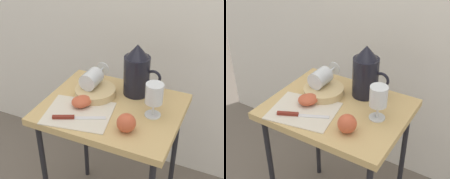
{
  "view_description": "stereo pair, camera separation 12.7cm",
  "coord_description": "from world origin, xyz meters",
  "views": [
    {
      "loc": [
        0.45,
        -0.99,
        1.41
      ],
      "look_at": [
        0.0,
        0.0,
        0.75
      ],
      "focal_mm": 51.52,
      "sensor_mm": 36.0,
      "label": 1
    },
    {
      "loc": [
        0.56,
        -0.93,
        1.41
      ],
      "look_at": [
        0.0,
        0.0,
        0.75
      ],
      "focal_mm": 51.52,
      "sensor_mm": 36.0,
      "label": 2
    }
  ],
  "objects": [
    {
      "name": "apple_half_left",
      "position": [
        -0.11,
        -0.05,
        0.69
      ],
      "size": [
        0.07,
        0.07,
        0.04
      ],
      "primitive_type": "ellipsoid",
      "color": "#C15133",
      "rests_on": "linen_napkin"
    },
    {
      "name": "pitcher",
      "position": [
        0.05,
        0.14,
        0.76
      ],
      "size": [
        0.16,
        0.11,
        0.23
      ],
      "color": "black",
      "rests_on": "table"
    },
    {
      "name": "knife",
      "position": [
        -0.11,
        -0.15,
        0.68
      ],
      "size": [
        0.19,
        0.1,
        0.01
      ],
      "color": "silver",
      "rests_on": "linen_napkin"
    },
    {
      "name": "apple_half_right",
      "position": [
        -0.12,
        -0.06,
        0.69
      ],
      "size": [
        0.07,
        0.07,
        0.04
      ],
      "primitive_type": "ellipsoid",
      "color": "#C15133",
      "rests_on": "linen_napkin"
    },
    {
      "name": "basket_tray",
      "position": [
        -0.1,
        0.05,
        0.68
      ],
      "size": [
        0.17,
        0.17,
        0.03
      ],
      "primitive_type": "cylinder",
      "color": "tan",
      "rests_on": "table"
    },
    {
      "name": "apple_whole",
      "position": [
        0.11,
        -0.12,
        0.7
      ],
      "size": [
        0.07,
        0.07,
        0.07
      ],
      "primitive_type": "sphere",
      "color": "#C15133",
      "rests_on": "table"
    },
    {
      "name": "curtain_drape",
      "position": [
        0.0,
        0.49,
        0.9
      ],
      "size": [
        2.4,
        0.03,
        1.81
      ],
      "primitive_type": "cube",
      "color": "silver",
      "rests_on": "ground_plane"
    },
    {
      "name": "wine_glass_upright",
      "position": [
        0.17,
        0.01,
        0.76
      ],
      "size": [
        0.07,
        0.07,
        0.14
      ],
      "color": "silver",
      "rests_on": "table"
    },
    {
      "name": "table",
      "position": [
        0.0,
        0.0,
        0.6
      ],
      "size": [
        0.57,
        0.45,
        0.67
      ],
      "color": "tan",
      "rests_on": "ground_plane"
    },
    {
      "name": "linen_napkin",
      "position": [
        -0.1,
        -0.1,
        0.67
      ],
      "size": [
        0.29,
        0.25,
        0.0
      ],
      "primitive_type": "cube",
      "rotation": [
        0.0,
        0.0,
        0.18
      ],
      "color": "beige",
      "rests_on": "table"
    },
    {
      "name": "wine_glass_tipped_near",
      "position": [
        -0.12,
        0.06,
        0.74
      ],
      "size": [
        0.08,
        0.15,
        0.07
      ],
      "color": "silver",
      "rests_on": "basket_tray"
    }
  ]
}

